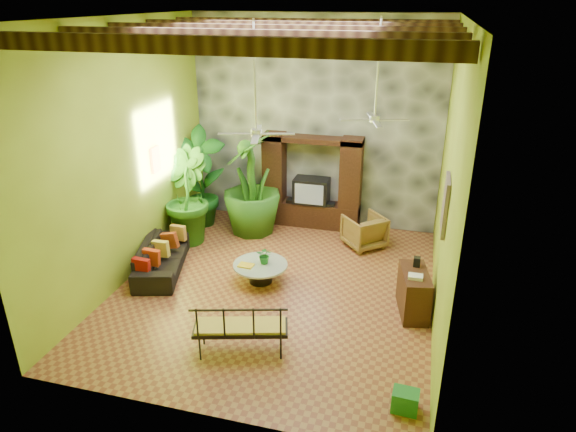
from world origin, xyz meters
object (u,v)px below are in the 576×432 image
(ceiling_fan_back, at_px, (375,108))
(tall_plant_b, at_px, (185,196))
(iron_bench, at_px, (239,326))
(ceiling_fan_front, at_px, (256,121))
(tall_plant_a, at_px, (200,178))
(sofa, at_px, (162,257))
(wicker_armchair, at_px, (364,231))
(side_console, at_px, (414,292))
(green_bin, at_px, (405,401))
(coffee_table, at_px, (260,270))
(tall_plant_c, at_px, (251,183))
(entertainment_center, at_px, (312,189))

(ceiling_fan_back, xyz_separation_m, tall_plant_b, (-4.20, 0.32, -2.30))
(ceiling_fan_back, relative_size, iron_bench, 1.18)
(tall_plant_b, bearing_deg, iron_bench, -54.44)
(ceiling_fan_front, relative_size, iron_bench, 1.18)
(ceiling_fan_front, bearing_deg, tall_plant_a, 130.69)
(ceiling_fan_front, relative_size, sofa, 0.89)
(wicker_armchair, relative_size, side_console, 0.82)
(iron_bench, bearing_deg, sofa, 123.07)
(tall_plant_a, bearing_deg, ceiling_fan_back, -16.28)
(tall_plant_a, distance_m, green_bin, 7.45)
(wicker_armchair, relative_size, tall_plant_b, 0.38)
(tall_plant_b, relative_size, side_console, 2.17)
(ceiling_fan_front, xyz_separation_m, sofa, (-2.30, 0.45, -3.10))
(tall_plant_a, relative_size, iron_bench, 1.57)
(side_console, bearing_deg, sofa, 166.11)
(ceiling_fan_back, xyz_separation_m, coffee_table, (-1.96, -1.07, -3.15))
(ceiling_fan_back, bearing_deg, tall_plant_b, 175.65)
(iron_bench, relative_size, green_bin, 4.36)
(ceiling_fan_front, relative_size, wicker_armchair, 2.24)
(ceiling_fan_front, height_order, sofa, ceiling_fan_front)
(iron_bench, bearing_deg, tall_plant_a, 104.26)
(coffee_table, xyz_separation_m, side_console, (3.00, -0.31, 0.15))
(sofa, distance_m, tall_plant_b, 1.68)
(tall_plant_b, bearing_deg, tall_plant_c, 33.00)
(tall_plant_a, bearing_deg, coffee_table, -45.39)
(ceiling_fan_back, xyz_separation_m, green_bin, (1.05, -3.89, -3.24))
(tall_plant_b, bearing_deg, green_bin, -38.73)
(sofa, bearing_deg, coffee_table, -103.90)
(ceiling_fan_front, height_order, coffee_table, ceiling_fan_front)
(tall_plant_a, relative_size, coffee_table, 2.27)
(entertainment_center, bearing_deg, wicker_armchair, -30.99)
(iron_bench, height_order, side_console, iron_bench)
(tall_plant_a, bearing_deg, green_bin, -44.10)
(entertainment_center, distance_m, wicker_armchair, 1.77)
(sofa, height_order, wicker_armchair, wicker_armchair)
(coffee_table, bearing_deg, tall_plant_c, 112.41)
(entertainment_center, height_order, tall_plant_c, tall_plant_c)
(tall_plant_a, bearing_deg, tall_plant_c, -2.90)
(entertainment_center, height_order, coffee_table, entertainment_center)
(coffee_table, relative_size, side_console, 1.07)
(ceiling_fan_back, height_order, tall_plant_c, ceiling_fan_back)
(sofa, bearing_deg, tall_plant_a, -12.60)
(tall_plant_c, bearing_deg, ceiling_fan_front, -68.58)
(ceiling_fan_back, relative_size, tall_plant_c, 0.75)
(ceiling_fan_front, xyz_separation_m, tall_plant_c, (-1.09, 2.77, -2.15))
(wicker_armchair, xyz_separation_m, coffee_table, (-1.80, -2.15, -0.12))
(green_bin, bearing_deg, ceiling_fan_front, 141.24)
(tall_plant_a, xyz_separation_m, coffee_table, (2.28, -2.31, -0.98))
(entertainment_center, bearing_deg, coffee_table, -96.88)
(entertainment_center, height_order, iron_bench, entertainment_center)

